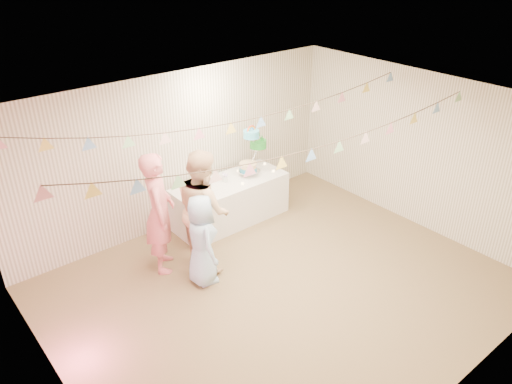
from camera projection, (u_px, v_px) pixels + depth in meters
floor at (281, 288)px, 7.05m from camera, size 6.00×6.00×0.00m
ceiling at (286, 112)px, 5.84m from camera, size 6.00×6.00×0.00m
back_wall at (180, 150)px, 8.15m from camera, size 6.00×6.00×0.00m
front_wall at (461, 308)px, 4.74m from camera, size 6.00×6.00×0.00m
left_wall at (51, 307)px, 4.75m from camera, size 5.00×5.00×0.00m
right_wall at (419, 151)px, 8.14m from camera, size 5.00×5.00×0.00m
table at (230, 201)px, 8.55m from camera, size 2.00×0.80×0.75m
cake_stand at (253, 150)px, 8.53m from camera, size 0.73×0.43×0.81m
cake_bottom at (249, 170)px, 8.55m from camera, size 0.31×0.31×0.15m
cake_middle at (258, 149)px, 8.72m from camera, size 0.27×0.27×0.22m
cake_top_tier at (251, 139)px, 8.37m from camera, size 0.25×0.25×0.19m
platter at (201, 193)px, 7.99m from camera, size 0.36×0.36×0.02m
posy at (225, 177)px, 8.34m from camera, size 0.14×0.14×0.15m
person_adult_a at (159, 213)px, 7.10m from camera, size 0.71×0.80×1.84m
person_adult_b at (203, 209)px, 7.22m from camera, size 0.86×1.01×1.83m
person_child at (202, 240)px, 6.91m from camera, size 0.57×0.74×1.36m
bunting_back at (230, 110)px, 6.71m from camera, size 5.60×1.10×0.40m
bunting_front at (297, 139)px, 5.83m from camera, size 5.60×0.90×0.36m
tealight_0 at (195, 198)px, 7.82m from camera, size 0.04×0.04×0.03m
tealight_1 at (206, 183)px, 8.29m from camera, size 0.04×0.04×0.03m
tealight_2 at (242, 183)px, 8.28m from camera, size 0.04×0.04×0.03m
tealight_3 at (238, 171)px, 8.72m from camera, size 0.04×0.04×0.03m
tealight_4 at (273, 171)px, 8.71m from camera, size 0.04×0.04×0.03m
tealight_5 at (265, 164)px, 8.98m from camera, size 0.04×0.04×0.03m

